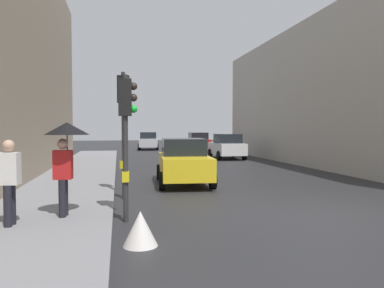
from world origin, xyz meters
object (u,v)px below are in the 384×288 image
Objects in this scene: car_red_sedan at (198,142)px; car_silver_hatchback at (148,141)px; pedestrian_with_black_backpack at (7,177)px; warning_sign_triangle at (140,228)px; traffic_light_near_left at (126,121)px; car_white_compact at (227,146)px; pedestrian_with_umbrella at (66,143)px; car_yellow_taxi at (184,161)px; traffic_light_near_right at (124,112)px.

car_red_sedan is 5.56m from car_silver_hatchback.
warning_sign_triangle is (2.63, -1.37, -0.84)m from pedestrian_with_black_backpack.
traffic_light_near_left is at bearing -105.32° from car_red_sedan.
pedestrian_with_umbrella reaches higher than car_white_compact.
car_silver_hatchback is 30.83m from pedestrian_with_black_backpack.
car_yellow_taxi and car_red_sedan have the same top height.
car_white_compact is 20.37m from warning_sign_triangle.
car_silver_hatchback reaches higher than warning_sign_triangle.
car_yellow_taxi is 6.74m from pedestrian_with_umbrella.
car_silver_hatchback is at bearing 143.45° from car_red_sedan.
car_yellow_taxi is 21.43m from car_red_sedan.
traffic_light_near_left is 6.33m from car_yellow_taxi.
traffic_light_near_right is at bearing -117.50° from car_white_compact.
car_white_compact is at bearing 62.50° from traffic_light_near_right.
car_white_compact is at bearing 69.27° from warning_sign_triangle.
traffic_light_near_right reaches higher than pedestrian_with_umbrella.
car_silver_hatchback is 1.02× the size of car_white_compact.
car_silver_hatchback is (0.49, 24.16, 0.00)m from car_yellow_taxi.
traffic_light_near_left is at bearing -112.09° from car_yellow_taxi.
pedestrian_with_umbrella reaches higher than pedestrian_with_black_backpack.
traffic_light_near_left is 1.58× the size of pedestrian_with_umbrella.
traffic_light_near_right is at bearing -95.96° from car_silver_hatchback.
pedestrian_with_umbrella is 1.21× the size of pedestrian_with_black_backpack.
car_red_sedan is (4.96, 20.85, 0.00)m from car_yellow_taxi.
car_white_compact reaches higher than warning_sign_triangle.
car_silver_hatchback is 13.51m from car_white_compact.
pedestrian_with_black_backpack is 3.08m from warning_sign_triangle.
car_silver_hatchback is (2.81, 26.94, -1.79)m from traffic_light_near_right.
car_red_sedan is 2.40× the size of pedestrian_with_black_backpack.
traffic_light_near_right reaches higher than warning_sign_triangle.
car_red_sedan is at bearing 72.87° from traffic_light_near_right.
pedestrian_with_umbrella is at bearing 127.67° from warning_sign_triangle.
traffic_light_near_left reaches higher than car_yellow_taxi.
traffic_light_near_right is 2.19× the size of pedestrian_with_black_backpack.
traffic_light_near_right reaches higher than pedestrian_with_black_backpack.
car_silver_hatchback is at bearing 84.63° from traffic_light_near_left.
warning_sign_triangle is at bearing -105.58° from car_yellow_taxi.
pedestrian_with_umbrella is at bearing -115.76° from traffic_light_near_right.
car_silver_hatchback and car_white_compact have the same top height.
traffic_light_near_left is 30.03m from car_silver_hatchback.
car_white_compact is (7.41, 14.24, -1.79)m from traffic_light_near_right.
traffic_light_near_left reaches higher than pedestrian_with_umbrella.
traffic_light_near_right is 1.81× the size of pedestrian_with_umbrella.
traffic_light_near_right is 5.35m from warning_sign_triangle.
car_silver_hatchback is at bearing 82.03° from pedestrian_with_umbrella.
warning_sign_triangle is (1.55, -2.01, -1.52)m from pedestrian_with_umbrella.
car_yellow_taxi is at bearing 50.14° from traffic_light_near_right.
pedestrian_with_umbrella is at bearing -117.22° from car_white_compact.
car_yellow_taxi is 7.83m from pedestrian_with_black_backpack.
traffic_light_near_right is 24.79m from car_red_sedan.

